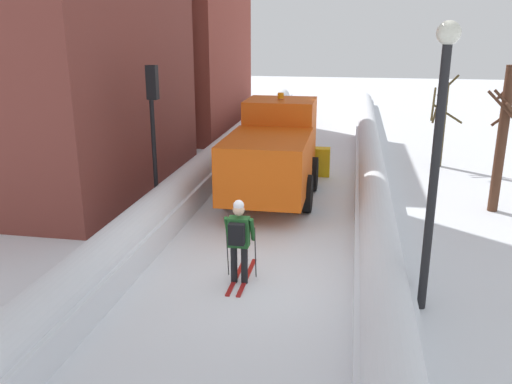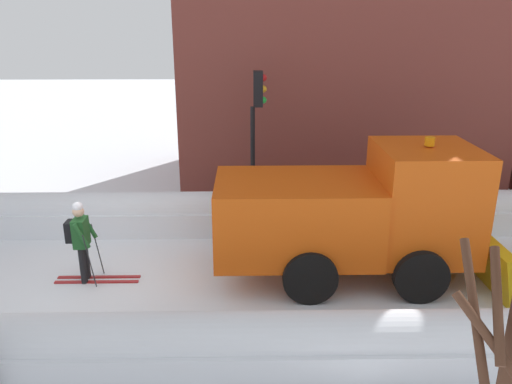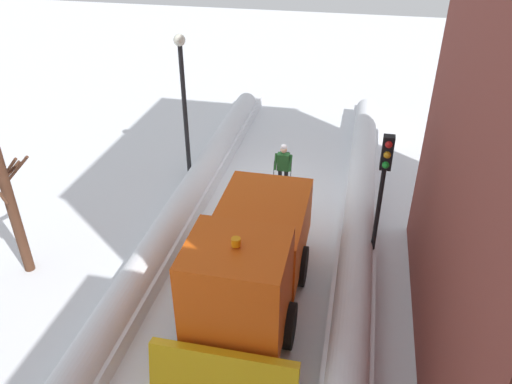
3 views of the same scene
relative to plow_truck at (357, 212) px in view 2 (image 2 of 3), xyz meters
name	(u,v)px [view 2 (image 2 of 3)]	position (x,y,z in m)	size (l,w,h in m)	color
snowbank_left	(496,212)	(-2.55, 4.34, -0.99)	(1.10, 36.00, 1.09)	white
plow_truck	(357,212)	(0.00, 0.00, 0.00)	(3.20, 5.98, 3.12)	#DB510F
skier	(81,238)	(0.16, -5.87, -0.48)	(0.62, 1.80, 1.81)	black
traffic_light_pole	(257,119)	(-2.99, -2.09, 1.45)	(0.28, 0.42, 4.16)	black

